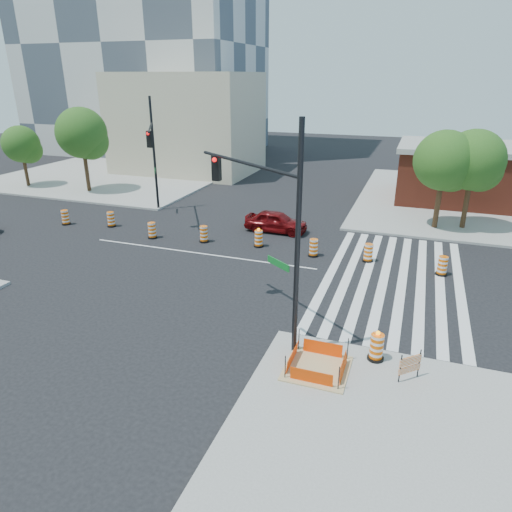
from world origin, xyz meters
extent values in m
plane|color=black|center=(0.00, 0.00, 0.00)|extent=(120.00, 120.00, 0.00)
cube|color=gray|center=(18.00, 18.00, 0.07)|extent=(22.00, 22.00, 0.15)
cube|color=gray|center=(-18.00, 18.00, 0.07)|extent=(22.00, 22.00, 0.15)
cube|color=silver|center=(7.80, 0.00, 0.01)|extent=(0.45, 13.50, 0.01)
cube|color=silver|center=(8.70, 0.00, 0.01)|extent=(0.45, 13.50, 0.01)
cube|color=silver|center=(9.60, 0.00, 0.01)|extent=(0.45, 13.50, 0.01)
cube|color=silver|center=(10.50, 0.00, 0.01)|extent=(0.45, 13.50, 0.01)
cube|color=silver|center=(11.40, 0.00, 0.01)|extent=(0.45, 13.50, 0.01)
cube|color=silver|center=(12.30, 0.00, 0.01)|extent=(0.45, 13.50, 0.01)
cube|color=silver|center=(13.20, 0.00, 0.01)|extent=(0.45, 13.50, 0.01)
cube|color=silver|center=(14.10, 0.00, 0.01)|extent=(0.45, 13.50, 0.01)
cube|color=silver|center=(0.00, 0.00, 0.01)|extent=(14.00, 0.12, 0.01)
cube|color=tan|center=(9.00, -9.00, 0.17)|extent=(2.20, 2.20, 0.05)
cube|color=#ED3F04|center=(9.00, -9.90, 0.43)|extent=(1.44, 0.02, 0.55)
cube|color=#ED3F04|center=(9.00, -8.10, 0.43)|extent=(1.44, 0.02, 0.55)
cube|color=#ED3F04|center=(8.10, -9.00, 0.43)|extent=(0.02, 1.44, 0.55)
cube|color=#ED3F04|center=(9.90, -9.00, 0.43)|extent=(0.02, 1.44, 0.55)
cylinder|color=black|center=(8.10, -9.90, 0.60)|extent=(0.04, 0.04, 0.90)
cylinder|color=black|center=(9.90, -9.90, 0.60)|extent=(0.04, 0.04, 0.90)
cylinder|color=black|center=(8.10, -8.10, 0.60)|extent=(0.04, 0.04, 0.90)
cylinder|color=black|center=(9.90, -8.10, 0.60)|extent=(0.04, 0.04, 0.90)
cube|color=maroon|center=(18.00, 18.00, 2.10)|extent=(16.00, 8.00, 4.20)
cube|color=gray|center=(18.00, 18.00, 4.40)|extent=(16.50, 8.50, 0.40)
cube|color=#BEB391|center=(-12.00, 22.00, 5.00)|extent=(14.00, 10.00, 10.00)
imported|color=#5F080A|center=(3.03, 5.31, 0.71)|extent=(4.17, 1.73, 1.41)
cylinder|color=black|center=(7.93, -8.13, 4.34)|extent=(0.19, 0.19, 8.39)
cylinder|color=black|center=(5.37, -6.31, 6.65)|extent=(5.20, 3.75, 0.13)
cube|color=black|center=(3.57, -5.03, 6.13)|extent=(0.34, 0.29, 1.05)
sphere|color=#FF0C0C|center=(3.57, -5.21, 6.49)|extent=(0.19, 0.19, 0.19)
cube|color=#0C591E|center=(7.08, -7.52, 3.30)|extent=(1.05, 0.76, 0.26)
cylinder|color=black|center=(-7.19, 7.41, 4.25)|extent=(0.18, 0.18, 8.20)
cylinder|color=black|center=(-5.64, 4.75, 6.50)|extent=(3.19, 5.38, 0.12)
cube|color=black|center=(-4.57, 2.89, 5.99)|extent=(0.33, 0.29, 1.02)
sphere|color=#FF0C0C|center=(-4.57, 2.71, 6.35)|extent=(0.18, 0.18, 0.18)
cube|color=#0C591E|center=(-6.67, 6.53, 3.22)|extent=(0.65, 1.08, 0.26)
cylinder|color=black|center=(10.86, -7.71, 0.20)|extent=(0.60, 0.60, 0.10)
cylinder|color=#EC5D04|center=(10.86, -7.71, 0.70)|extent=(0.48, 0.48, 0.94)
sphere|color=#FF990C|center=(10.86, -7.71, 1.24)|extent=(0.16, 0.16, 0.16)
cube|color=#EC5D04|center=(12.03, -8.52, 0.89)|extent=(0.68, 0.65, 0.30)
cube|color=#EC5D04|center=(12.03, -8.52, 0.55)|extent=(0.68, 0.65, 0.23)
cylinder|color=black|center=(11.74, -8.80, 0.68)|extent=(0.04, 0.04, 1.06)
cylinder|color=black|center=(12.32, -8.25, 0.68)|extent=(0.04, 0.04, 1.06)
cylinder|color=#382314|center=(-22.56, 9.98, 1.75)|extent=(0.30, 0.30, 3.49)
sphere|color=#1C4614|center=(-22.56, 9.98, 3.93)|extent=(3.27, 3.27, 3.27)
sphere|color=#1C4614|center=(-22.09, 10.26, 3.38)|extent=(2.40, 2.40, 2.40)
sphere|color=#1C4614|center=(-22.94, 9.79, 3.60)|extent=(2.18, 2.18, 2.18)
cylinder|color=#382314|center=(-15.93, 10.24, 2.28)|extent=(0.33, 0.33, 4.57)
sphere|color=#1C4614|center=(-15.93, 10.24, 5.14)|extent=(4.28, 4.28, 4.28)
sphere|color=#1C4614|center=(-15.40, 10.56, 4.42)|extent=(3.14, 3.14, 3.14)
sphere|color=#1C4614|center=(-16.34, 10.04, 4.71)|extent=(2.85, 2.85, 2.85)
cylinder|color=#382314|center=(12.96, 9.46, 2.05)|extent=(0.34, 0.34, 4.11)
sphere|color=#1C4614|center=(12.96, 9.46, 4.62)|extent=(3.85, 3.85, 3.85)
sphere|color=#1C4614|center=(13.50, 9.78, 3.98)|extent=(2.83, 2.83, 2.83)
sphere|color=#1C4614|center=(12.53, 9.24, 4.24)|extent=(2.57, 2.57, 2.57)
cylinder|color=#382314|center=(14.73, 10.02, 2.07)|extent=(0.33, 0.33, 4.15)
sphere|color=#1C4614|center=(14.73, 10.02, 4.67)|extent=(3.89, 3.89, 3.89)
sphere|color=#1C4614|center=(15.24, 10.33, 4.02)|extent=(2.85, 2.85, 2.85)
sphere|color=#1C4614|center=(14.31, 9.81, 4.28)|extent=(2.59, 2.59, 2.59)
cylinder|color=black|center=(-11.24, 1.87, 0.05)|extent=(0.60, 0.60, 0.10)
cylinder|color=#EC5D04|center=(-11.24, 1.87, 0.55)|extent=(0.48, 0.48, 0.95)
cylinder|color=black|center=(-7.97, 2.56, 0.05)|extent=(0.60, 0.60, 0.10)
cylinder|color=#EC5D04|center=(-7.97, 2.56, 0.55)|extent=(0.48, 0.48, 0.95)
cylinder|color=black|center=(-4.03, 1.43, 0.05)|extent=(0.60, 0.60, 0.10)
cylinder|color=#EC5D04|center=(-4.03, 1.43, 0.55)|extent=(0.48, 0.48, 0.95)
cylinder|color=black|center=(-0.60, 1.88, 0.05)|extent=(0.60, 0.60, 0.10)
cylinder|color=#EC5D04|center=(-0.60, 1.88, 0.55)|extent=(0.48, 0.48, 0.95)
cylinder|color=black|center=(2.88, 2.24, 0.05)|extent=(0.60, 0.60, 0.10)
cylinder|color=#EC5D04|center=(2.88, 2.24, 0.55)|extent=(0.48, 0.48, 0.95)
sphere|color=#FF990C|center=(2.88, 2.24, 1.10)|extent=(0.16, 0.16, 0.16)
cylinder|color=black|center=(6.37, 1.82, 0.05)|extent=(0.60, 0.60, 0.10)
cylinder|color=#EC5D04|center=(6.37, 1.82, 0.55)|extent=(0.48, 0.48, 0.95)
cylinder|color=black|center=(9.42, 2.06, 0.05)|extent=(0.60, 0.60, 0.10)
cylinder|color=#EC5D04|center=(9.42, 2.06, 0.55)|extent=(0.48, 0.48, 0.95)
cylinder|color=black|center=(13.27, 1.45, 0.05)|extent=(0.60, 0.60, 0.10)
cylinder|color=#EC5D04|center=(13.27, 1.45, 0.55)|extent=(0.48, 0.48, 0.95)
camera|label=1|loc=(11.49, -22.29, 9.71)|focal=32.00mm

